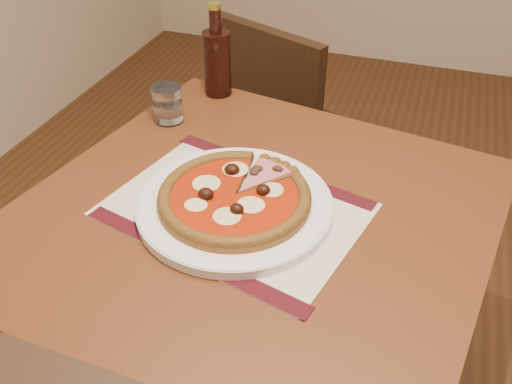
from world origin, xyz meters
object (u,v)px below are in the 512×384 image
Objects in this scene: pizza at (235,196)px; water_glass at (168,104)px; table at (253,253)px; bottle at (217,60)px; plate at (235,205)px; chair_far at (284,129)px.

pizza is 3.34× the size of water_glass.
water_glass reaches higher than table.
water_glass is 0.17m from bottle.
table is at bearing -40.87° from water_glass.
pizza is 0.36m from water_glass.
plate is 1.59× the size of bottle.
pizza is 1.23× the size of bottle.
chair_far reaches higher than table.
chair_far is 0.82m from pizza.
table is at bearing 124.55° from chair_far.
bottle reaches higher than chair_far.
plate is 4.30× the size of water_glass.
chair_far is 0.81m from plate.
table is 0.78m from chair_far.
water_glass is (-0.29, 0.25, 0.14)m from table.
bottle reaches higher than pizza.
bottle is (-0.23, 0.41, 0.19)m from table.
bottle is at bearing 115.77° from plate.
plate is at bearing -64.23° from bottle.
table is 11.39× the size of water_glass.
plate is 0.46m from bottle.
chair_far and water_glass have the same top height.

